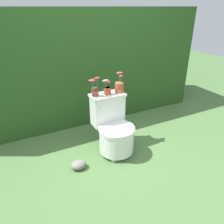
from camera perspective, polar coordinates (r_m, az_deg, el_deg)
ground_plane at (r=2.76m, az=1.55°, el=-10.31°), size 12.00×12.00×0.00m
hedge_backdrop at (r=3.58m, az=-9.02°, el=12.46°), size 3.67×1.09×1.63m
toilet at (r=2.64m, az=0.37°, el=-4.40°), size 0.43×0.56×0.69m
potted_plant_left at (r=2.51m, az=-4.52°, el=5.94°), size 0.13×0.09×0.23m
potted_plant_midleft at (r=2.56m, az=-1.32°, el=6.23°), size 0.11×0.10×0.18m
potted_plant_middle at (r=2.62m, az=1.92°, el=6.81°), size 0.11×0.11×0.24m
garden_stone at (r=2.51m, az=-8.71°, el=-13.49°), size 0.17×0.14×0.09m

